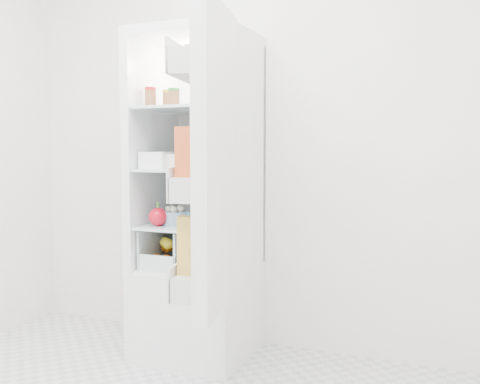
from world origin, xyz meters
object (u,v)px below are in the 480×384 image
at_px(refrigerator, 201,237).
at_px(fridge_door, 210,165).
at_px(mushroom_bowl, 175,218).
at_px(red_cabbage, 221,211).

relative_size(refrigerator, fridge_door, 1.38).
bearing_deg(mushroom_bowl, red_cabbage, 17.52).
bearing_deg(mushroom_bowl, fridge_door, -47.52).
xyz_separation_m(mushroom_bowl, fridge_door, (0.45, -0.50, 0.31)).
bearing_deg(refrigerator, red_cabbage, -20.34).
height_order(refrigerator, red_cabbage, refrigerator).
bearing_deg(refrigerator, mushroom_bowl, -124.42).
relative_size(refrigerator, mushroom_bowl, 11.55).
xyz_separation_m(refrigerator, mushroom_bowl, (-0.09, -0.13, 0.12)).
bearing_deg(refrigerator, fridge_door, -60.10).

